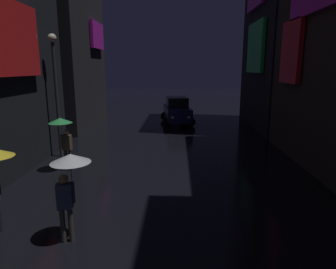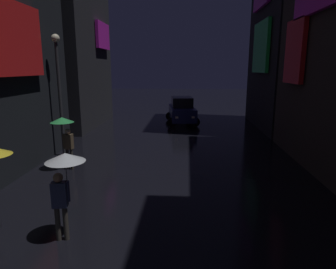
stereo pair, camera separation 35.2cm
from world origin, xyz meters
name	(u,v)px [view 1 (the left image)]	position (x,y,z in m)	size (l,w,h in m)	color
pedestrian_far_right_green	(63,129)	(-4.11, 12.30, 1.67)	(0.90, 0.90, 2.12)	#38332D
pedestrian_foreground_right_clear	(69,174)	(-2.10, 7.38, 1.67)	(0.90, 0.90, 2.12)	#38332D
car_distant	(177,111)	(0.31, 22.89, 0.93)	(2.58, 4.30, 1.92)	navy
streetlamp_left_far	(56,82)	(-5.00, 14.19, 3.40)	(0.36, 0.36, 5.42)	#2D2D33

